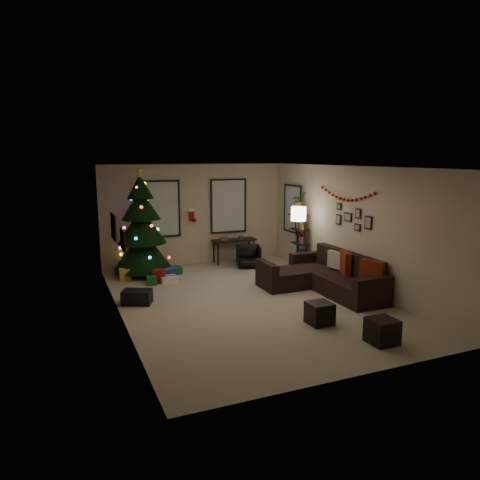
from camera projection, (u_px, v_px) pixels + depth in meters
name	position (u px, v px, depth m)	size (l,w,h in m)	color
floor	(247.00, 301.00, 9.15)	(7.00, 7.00, 0.00)	tan
ceiling	(247.00, 167.00, 8.65)	(7.00, 7.00, 0.00)	white
wall_back	(195.00, 215.00, 12.07)	(5.00, 5.00, 0.00)	beige
wall_front	(356.00, 280.00, 5.73)	(5.00, 5.00, 0.00)	beige
wall_left	(118.00, 245.00, 7.95)	(7.00, 7.00, 0.00)	beige
wall_right	(351.00, 228.00, 9.85)	(7.00, 7.00, 0.00)	beige
window_back_left	(160.00, 209.00, 11.65)	(1.05, 0.06, 1.50)	#728CB2
window_back_right	(228.00, 206.00, 12.37)	(1.05, 0.06, 1.50)	#728CB2
window_right_wall	(293.00, 209.00, 12.12)	(0.06, 0.90, 1.30)	#728CB2
christmas_tree	(142.00, 230.00, 10.98)	(1.45, 1.45, 2.70)	black
presents	(158.00, 275.00, 10.67)	(1.50, 1.01, 0.30)	#14591E
sofa	(324.00, 278.00, 9.81)	(1.82, 2.65, 0.85)	black
pillow_red_a	(372.00, 272.00, 8.86)	(0.13, 0.49, 0.49)	maroon
pillow_red_b	(345.00, 263.00, 9.66)	(0.13, 0.48, 0.48)	maroon
pillow_cream	(335.00, 260.00, 10.00)	(0.11, 0.38, 0.38)	beige
ottoman_near	(320.00, 313.00, 7.85)	(0.41, 0.41, 0.39)	black
ottoman_far	(382.00, 331.00, 7.04)	(0.42, 0.42, 0.40)	black
desk	(234.00, 242.00, 12.35)	(1.21, 0.43, 0.65)	black
desk_chair	(248.00, 256.00, 11.87)	(0.57, 0.53, 0.59)	black
bookshelf	(301.00, 239.00, 11.52)	(0.30, 0.49, 1.66)	black
potted_plant	(299.00, 198.00, 11.46)	(0.50, 0.44, 0.56)	#4C4C4C
floor_lamp	(298.00, 218.00, 10.85)	(0.36, 0.36, 1.70)	black
art_map	(113.00, 227.00, 8.55)	(0.04, 0.60, 0.50)	black
art_abstract	(123.00, 240.00, 7.47)	(0.04, 0.45, 0.35)	black
gallery	(353.00, 218.00, 9.73)	(0.03, 1.25, 0.54)	black
garland	(346.00, 195.00, 9.85)	(0.08, 1.90, 0.30)	#A5140C
stocking_left	(192.00, 215.00, 11.86)	(0.20, 0.05, 0.36)	#990F0C
stocking_right	(201.00, 208.00, 12.18)	(0.20, 0.05, 0.36)	#990F0C
storage_bin	(137.00, 297.00, 8.93)	(0.56, 0.37, 0.28)	black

